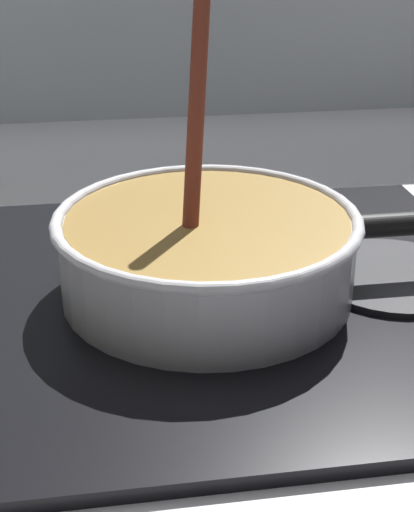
% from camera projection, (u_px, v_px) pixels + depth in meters
% --- Properties ---
extents(ground, '(2.40, 1.60, 0.04)m').
position_uv_depth(ground, '(77.00, 430.00, 0.55)').
color(ground, '#B7B7BC').
extents(hob_plate, '(0.56, 0.48, 0.01)m').
position_uv_depth(hob_plate, '(207.00, 297.00, 0.68)').
color(hob_plate, black).
rests_on(hob_plate, ground).
extents(burner_ring, '(0.20, 0.20, 0.01)m').
position_uv_depth(burner_ring, '(207.00, 288.00, 0.67)').
color(burner_ring, '#592D0C').
rests_on(burner_ring, hob_plate).
extents(spare_burner, '(0.15, 0.15, 0.01)m').
position_uv_depth(spare_burner, '(392.00, 275.00, 0.70)').
color(spare_burner, '#262628').
rests_on(spare_burner, hob_plate).
extents(cooking_pan, '(0.40, 0.27, 0.28)m').
position_uv_depth(cooking_pan, '(208.00, 250.00, 0.66)').
color(cooking_pan, silver).
rests_on(cooking_pan, hob_plate).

